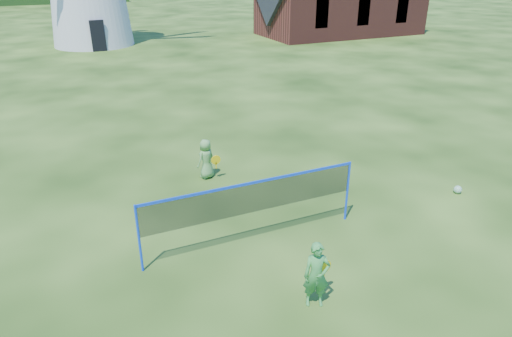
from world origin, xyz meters
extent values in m
plane|color=black|center=(0.00, 0.00, 0.00)|extent=(220.00, 220.00, 0.00)
cube|color=black|center=(-0.26, 25.80, 1.04)|extent=(0.95, 0.11, 2.09)
cube|color=brown|center=(19.38, 25.69, 2.17)|extent=(13.02, 6.51, 4.34)
cube|color=black|center=(15.59, 22.49, 2.17)|extent=(1.08, 0.11, 2.17)
cube|color=black|center=(19.38, 22.49, 2.17)|extent=(1.08, 0.11, 2.17)
cube|color=black|center=(23.18, 22.49, 2.17)|extent=(1.08, 0.11, 2.17)
cylinder|color=blue|center=(-2.68, -0.18, 0.78)|extent=(0.05, 0.05, 1.55)
cylinder|color=blue|center=(2.32, -0.18, 0.78)|extent=(0.05, 0.05, 1.55)
cube|color=black|center=(-0.18, -0.18, 1.15)|extent=(5.00, 0.02, 0.70)
cube|color=blue|center=(-0.18, -0.18, 1.52)|extent=(5.00, 0.02, 0.06)
imported|color=green|center=(0.04, -2.51, 0.66)|extent=(0.57, 0.48, 1.32)
cylinder|color=yellow|center=(0.32, -2.33, 0.64)|extent=(0.28, 0.02, 0.28)
cube|color=yellow|center=(0.32, -2.33, 0.47)|extent=(0.03, 0.02, 0.20)
imported|color=#61A14D|center=(-0.02, 3.52, 0.59)|extent=(0.68, 0.58, 1.18)
cylinder|color=yellow|center=(0.20, 3.30, 0.60)|extent=(0.28, 0.02, 0.28)
cube|color=yellow|center=(0.20, 3.30, 0.43)|extent=(0.03, 0.02, 0.20)
sphere|color=green|center=(5.93, -0.30, 0.11)|extent=(0.22, 0.22, 0.22)
camera|label=1|loc=(-3.75, -8.19, 5.89)|focal=32.14mm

